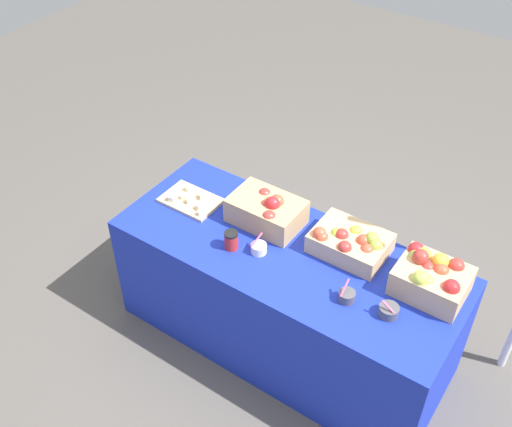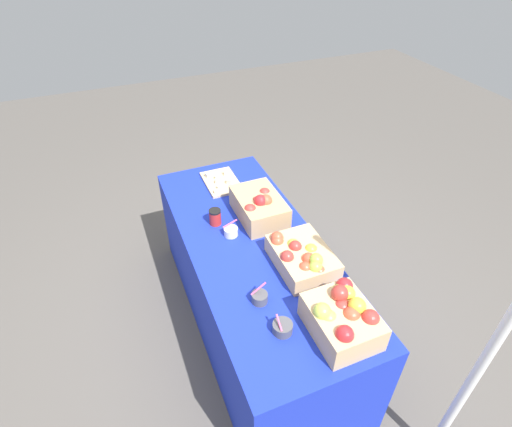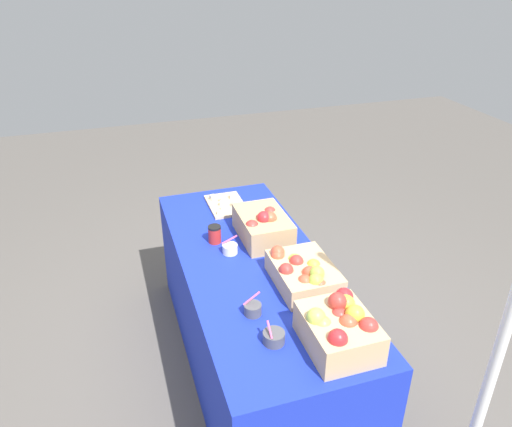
% 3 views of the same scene
% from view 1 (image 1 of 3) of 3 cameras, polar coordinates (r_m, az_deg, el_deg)
% --- Properties ---
extents(ground_plane, '(10.00, 10.00, 0.00)m').
position_cam_1_polar(ground_plane, '(3.81, 2.58, -11.50)').
color(ground_plane, '#56514C').
extents(table, '(1.90, 0.76, 0.74)m').
position_cam_1_polar(table, '(3.53, 2.76, -7.78)').
color(table, '#192DB7').
rests_on(table, ground_plane).
extents(apple_crate_left, '(0.34, 0.28, 0.21)m').
position_cam_1_polar(apple_crate_left, '(3.11, 15.95, -5.65)').
color(apple_crate_left, tan).
rests_on(apple_crate_left, table).
extents(apple_crate_middle, '(0.39, 0.29, 0.16)m').
position_cam_1_polar(apple_crate_middle, '(3.24, 8.79, -2.66)').
color(apple_crate_middle, tan).
rests_on(apple_crate_middle, table).
extents(apple_crate_right, '(0.40, 0.27, 0.20)m').
position_cam_1_polar(apple_crate_right, '(3.37, 1.03, 0.31)').
color(apple_crate_right, tan).
rests_on(apple_crate_right, table).
extents(cutting_board_front, '(0.33, 0.23, 0.06)m').
position_cam_1_polar(cutting_board_front, '(3.57, -6.06, 1.23)').
color(cutting_board_front, '#D1B284').
rests_on(cutting_board_front, table).
extents(sample_bowl_near, '(0.08, 0.08, 0.11)m').
position_cam_1_polar(sample_bowl_near, '(3.03, 8.42, -7.59)').
color(sample_bowl_near, '#4C4C51').
rests_on(sample_bowl_near, table).
extents(sample_bowl_mid, '(0.08, 0.09, 0.10)m').
position_cam_1_polar(sample_bowl_mid, '(3.23, 0.26, -3.24)').
color(sample_bowl_mid, silver).
rests_on(sample_bowl_mid, table).
extents(sample_bowl_far, '(0.10, 0.10, 0.10)m').
position_cam_1_polar(sample_bowl_far, '(3.00, 12.21, -8.83)').
color(sample_bowl_far, '#4C4C51').
rests_on(sample_bowl_far, table).
extents(coffee_cup, '(0.07, 0.07, 0.10)m').
position_cam_1_polar(coffee_cup, '(3.24, -2.32, -2.50)').
color(coffee_cup, red).
rests_on(coffee_cup, table).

